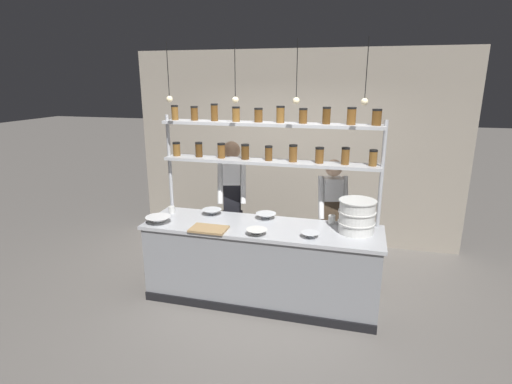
{
  "coord_description": "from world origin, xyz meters",
  "views": [
    {
      "loc": [
        1.03,
        -4.09,
        2.51
      ],
      "look_at": [
        -0.12,
        0.2,
        1.25
      ],
      "focal_mm": 28.0,
      "sensor_mm": 36.0,
      "label": 1
    }
  ],
  "objects_px": {
    "serving_cup_by_board": "(332,220)",
    "prep_bowl_center_back": "(310,235)",
    "prep_bowl_near_left": "(266,216)",
    "container_stack": "(357,216)",
    "spice_shelf_unit": "(270,146)",
    "prep_bowl_center_front": "(212,212)",
    "cutting_board": "(209,229)",
    "prep_bowl_far_left": "(257,232)",
    "serving_cup_front": "(172,210)",
    "chef_left": "(232,198)",
    "chef_center": "(331,215)",
    "prep_bowl_near_right": "(158,220)"
  },
  "relations": [
    {
      "from": "spice_shelf_unit",
      "to": "prep_bowl_center_front",
      "type": "xyz_separation_m",
      "value": [
        -0.7,
        -0.1,
        -0.82
      ]
    },
    {
      "from": "chef_left",
      "to": "prep_bowl_center_back",
      "type": "xyz_separation_m",
      "value": [
        1.12,
        -0.81,
        -0.08
      ]
    },
    {
      "from": "prep_bowl_center_back",
      "to": "chef_left",
      "type": "bearing_deg",
      "value": 144.31
    },
    {
      "from": "serving_cup_front",
      "to": "container_stack",
      "type": "bearing_deg",
      "value": -2.2
    },
    {
      "from": "container_stack",
      "to": "prep_bowl_center_front",
      "type": "relative_size",
      "value": 1.67
    },
    {
      "from": "serving_cup_front",
      "to": "chef_left",
      "type": "bearing_deg",
      "value": 34.89
    },
    {
      "from": "container_stack",
      "to": "prep_bowl_center_front",
      "type": "distance_m",
      "value": 1.73
    },
    {
      "from": "prep_bowl_near_left",
      "to": "prep_bowl_center_back",
      "type": "xyz_separation_m",
      "value": [
        0.58,
        -0.45,
        -0.01
      ]
    },
    {
      "from": "prep_bowl_center_back",
      "to": "serving_cup_front",
      "type": "relative_size",
      "value": 2.44
    },
    {
      "from": "spice_shelf_unit",
      "to": "prep_bowl_near_right",
      "type": "relative_size",
      "value": 8.88
    },
    {
      "from": "spice_shelf_unit",
      "to": "cutting_board",
      "type": "bearing_deg",
      "value": -132.33
    },
    {
      "from": "cutting_board",
      "to": "prep_bowl_near_left",
      "type": "xyz_separation_m",
      "value": [
        0.52,
        0.52,
        0.02
      ]
    },
    {
      "from": "chef_center",
      "to": "prep_bowl_center_back",
      "type": "distance_m",
      "value": 0.83
    },
    {
      "from": "cutting_board",
      "to": "prep_bowl_center_back",
      "type": "height_order",
      "value": "prep_bowl_center_back"
    },
    {
      "from": "cutting_board",
      "to": "prep_bowl_center_front",
      "type": "bearing_deg",
      "value": 107.38
    },
    {
      "from": "container_stack",
      "to": "prep_bowl_far_left",
      "type": "height_order",
      "value": "container_stack"
    },
    {
      "from": "spice_shelf_unit",
      "to": "prep_bowl_center_back",
      "type": "relative_size",
      "value": 12.98
    },
    {
      "from": "cutting_board",
      "to": "prep_bowl_near_right",
      "type": "height_order",
      "value": "prep_bowl_near_right"
    },
    {
      "from": "prep_bowl_center_front",
      "to": "container_stack",
      "type": "bearing_deg",
      "value": -4.94
    },
    {
      "from": "serving_cup_by_board",
      "to": "prep_bowl_near_left",
      "type": "bearing_deg",
      "value": -178.83
    },
    {
      "from": "prep_bowl_near_left",
      "to": "serving_cup_by_board",
      "type": "relative_size",
      "value": 2.34
    },
    {
      "from": "prep_bowl_near_left",
      "to": "container_stack",
      "type": "bearing_deg",
      "value": -9.46
    },
    {
      "from": "chef_left",
      "to": "prep_bowl_near_left",
      "type": "bearing_deg",
      "value": -49.83
    },
    {
      "from": "chef_left",
      "to": "spice_shelf_unit",
      "type": "bearing_deg",
      "value": -42.55
    },
    {
      "from": "cutting_board",
      "to": "serving_cup_front",
      "type": "xyz_separation_m",
      "value": [
        -0.66,
        0.43,
        0.03
      ]
    },
    {
      "from": "prep_bowl_near_left",
      "to": "prep_bowl_near_right",
      "type": "relative_size",
      "value": 0.84
    },
    {
      "from": "serving_cup_by_board",
      "to": "chef_left",
      "type": "bearing_deg",
      "value": 165.28
    },
    {
      "from": "prep_bowl_far_left",
      "to": "serving_cup_front",
      "type": "xyz_separation_m",
      "value": [
        -1.2,
        0.43,
        0.01
      ]
    },
    {
      "from": "cutting_board",
      "to": "prep_bowl_far_left",
      "type": "xyz_separation_m",
      "value": [
        0.54,
        -0.0,
        0.02
      ]
    },
    {
      "from": "prep_bowl_center_front",
      "to": "serving_cup_by_board",
      "type": "xyz_separation_m",
      "value": [
        1.44,
        0.04,
        0.02
      ]
    },
    {
      "from": "chef_left",
      "to": "prep_bowl_far_left",
      "type": "height_order",
      "value": "chef_left"
    },
    {
      "from": "prep_bowl_center_front",
      "to": "serving_cup_front",
      "type": "relative_size",
      "value": 2.95
    },
    {
      "from": "chef_left",
      "to": "serving_cup_front",
      "type": "height_order",
      "value": "chef_left"
    },
    {
      "from": "chef_left",
      "to": "prep_bowl_center_back",
      "type": "height_order",
      "value": "chef_left"
    },
    {
      "from": "container_stack",
      "to": "prep_bowl_center_back",
      "type": "height_order",
      "value": "container_stack"
    },
    {
      "from": "spice_shelf_unit",
      "to": "serving_cup_by_board",
      "type": "relative_size",
      "value": 24.79
    },
    {
      "from": "spice_shelf_unit",
      "to": "serving_cup_by_board",
      "type": "distance_m",
      "value": 1.09
    },
    {
      "from": "prep_bowl_center_back",
      "to": "serving_cup_front",
      "type": "xyz_separation_m",
      "value": [
        -1.76,
        0.36,
        0.01
      ]
    },
    {
      "from": "prep_bowl_center_back",
      "to": "prep_bowl_far_left",
      "type": "distance_m",
      "value": 0.56
    },
    {
      "from": "cutting_board",
      "to": "prep_bowl_center_back",
      "type": "relative_size",
      "value": 2.02
    },
    {
      "from": "chef_left",
      "to": "serving_cup_front",
      "type": "xyz_separation_m",
      "value": [
        -0.64,
        -0.45,
        -0.07
      ]
    },
    {
      "from": "spice_shelf_unit",
      "to": "chef_center",
      "type": "distance_m",
      "value": 1.15
    },
    {
      "from": "prep_bowl_near_right",
      "to": "serving_cup_by_board",
      "type": "relative_size",
      "value": 2.79
    },
    {
      "from": "chef_center",
      "to": "prep_bowl_center_back",
      "type": "relative_size",
      "value": 8.09
    },
    {
      "from": "spice_shelf_unit",
      "to": "cutting_board",
      "type": "height_order",
      "value": "spice_shelf_unit"
    },
    {
      "from": "chef_center",
      "to": "prep_bowl_near_left",
      "type": "relative_size",
      "value": 6.61
    },
    {
      "from": "container_stack",
      "to": "prep_bowl_far_left",
      "type": "xyz_separation_m",
      "value": [
        -1.01,
        -0.35,
        -0.15
      ]
    },
    {
      "from": "serving_cup_by_board",
      "to": "prep_bowl_center_back",
      "type": "bearing_deg",
      "value": -111.67
    },
    {
      "from": "spice_shelf_unit",
      "to": "prep_bowl_center_front",
      "type": "height_order",
      "value": "spice_shelf_unit"
    },
    {
      "from": "prep_bowl_center_front",
      "to": "prep_bowl_center_back",
      "type": "bearing_deg",
      "value": -18.55
    }
  ]
}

